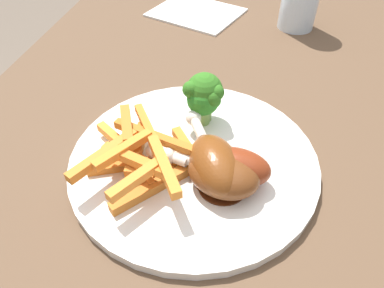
% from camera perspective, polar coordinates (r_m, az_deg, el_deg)
% --- Properties ---
extents(dining_table, '(1.28, 0.68, 0.73)m').
position_cam_1_polar(dining_table, '(0.55, 1.58, -5.54)').
color(dining_table, brown).
rests_on(dining_table, ground_plane).
extents(dinner_plate, '(0.29, 0.29, 0.01)m').
position_cam_1_polar(dinner_plate, '(0.42, -0.00, -2.55)').
color(dinner_plate, white).
rests_on(dinner_plate, dining_table).
extents(broccoli_floret_front, '(0.05, 0.05, 0.07)m').
position_cam_1_polar(broccoli_floret_front, '(0.44, 2.21, 8.03)').
color(broccoli_floret_front, '#7BA14F').
rests_on(broccoli_floret_front, dinner_plate).
extents(broccoli_floret_middle, '(0.04, 0.04, 0.06)m').
position_cam_1_polar(broccoli_floret_middle, '(0.44, 1.97, 6.96)').
color(broccoli_floret_middle, '#7AA64E').
rests_on(broccoli_floret_middle, dinner_plate).
extents(carrot_fries_pile, '(0.14, 0.14, 0.04)m').
position_cam_1_polar(carrot_fries_pile, '(0.39, -8.18, -1.94)').
color(carrot_fries_pile, orange).
rests_on(carrot_fries_pile, dinner_plate).
extents(chicken_drumstick_near, '(0.05, 0.12, 0.04)m').
position_cam_1_polar(chicken_drumstick_near, '(0.38, 6.02, -3.59)').
color(chicken_drumstick_near, '#591C0C').
rests_on(chicken_drumstick_near, dinner_plate).
extents(chicken_drumstick_far, '(0.08, 0.14, 0.04)m').
position_cam_1_polar(chicken_drumstick_far, '(0.37, 4.43, -4.61)').
color(chicken_drumstick_far, '#4C210E').
rests_on(chicken_drumstick_far, dinner_plate).
extents(chicken_drumstick_extra, '(0.13, 0.09, 0.05)m').
position_cam_1_polar(chicken_drumstick_extra, '(0.38, 3.55, -2.98)').
color(chicken_drumstick_extra, '#51220C').
rests_on(chicken_drumstick_extra, dinner_plate).
extents(napkin, '(0.19, 0.21, 0.00)m').
position_cam_1_polar(napkin, '(0.78, 0.67, 20.39)').
color(napkin, white).
rests_on(napkin, dining_table).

